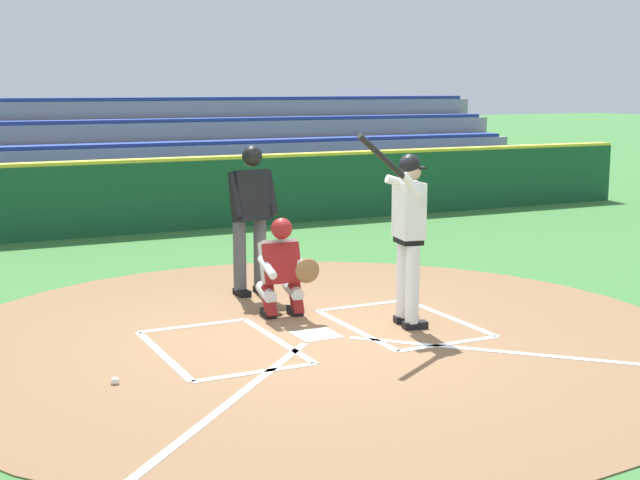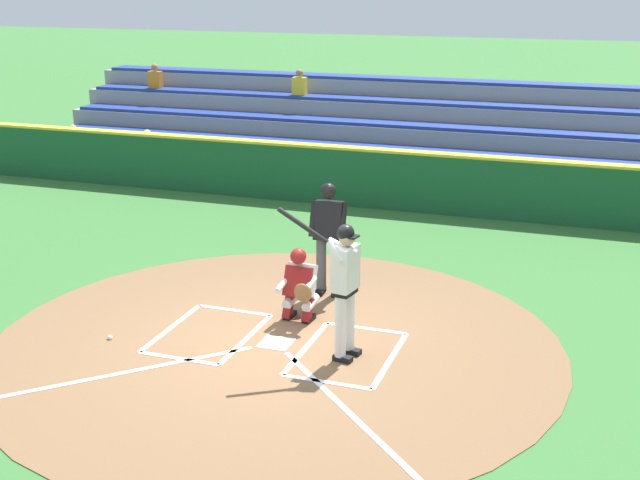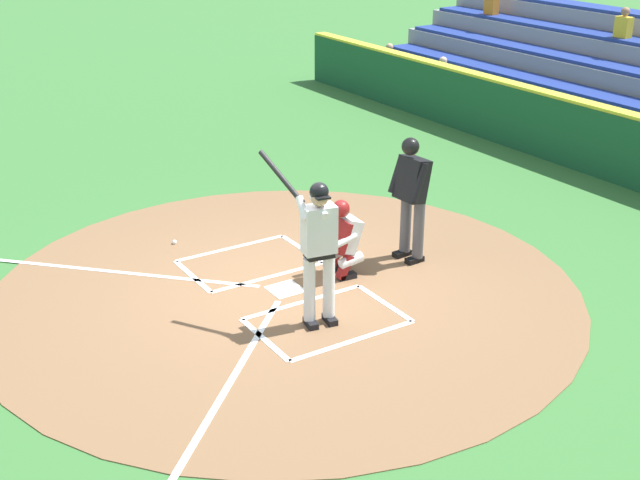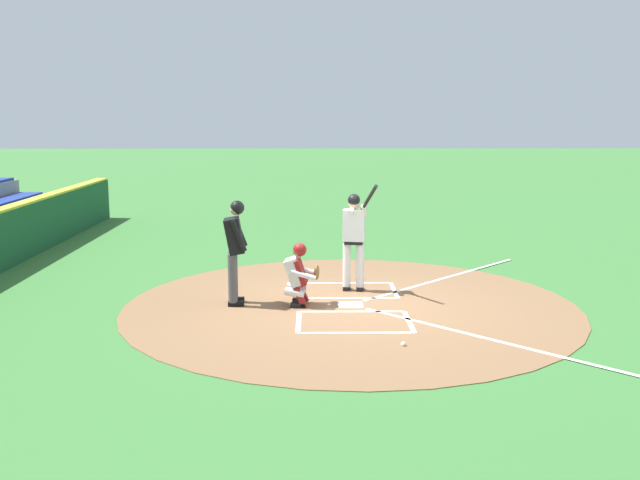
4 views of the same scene
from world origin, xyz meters
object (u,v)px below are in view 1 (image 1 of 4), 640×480
object	(u,v)px
catcher	(282,265)
plate_umpire	(251,210)
baseball	(115,381)
batter	(408,227)

from	to	relation	value
catcher	plate_umpire	bearing A→B (deg)	-93.86
catcher	baseball	size ratio (longest dim) A/B	15.27
batter	baseball	size ratio (longest dim) A/B	28.76
batter	baseball	xyz separation A→B (m)	(3.30, 0.53, -1.06)
batter	plate_umpire	xyz separation A→B (m)	(0.93, -2.16, -0.02)
plate_umpire	baseball	distance (m)	3.73
catcher	baseball	distance (m)	2.82
batter	catcher	distance (m)	1.53
batter	baseball	distance (m)	3.51
batter	plate_umpire	world-z (taller)	batter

